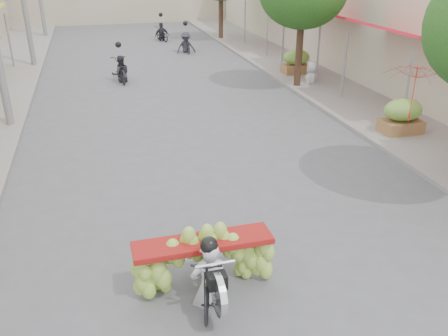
% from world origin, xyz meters
% --- Properties ---
extents(sidewalk_right, '(4.00, 60.00, 0.12)m').
position_xyz_m(sidewalk_right, '(7.00, 15.00, 0.06)').
color(sidewalk_right, gray).
rests_on(sidewalk_right, ground).
extents(shophouse_row_right, '(9.77, 40.00, 6.00)m').
position_xyz_m(shophouse_row_right, '(11.99, 14.00, 3.00)').
color(shophouse_row_right, beige).
rests_on(shophouse_row_right, ground).
extents(produce_crate_mid, '(1.20, 0.88, 1.16)m').
position_xyz_m(produce_crate_mid, '(6.20, 8.00, 0.71)').
color(produce_crate_mid, brown).
rests_on(produce_crate_mid, ground).
extents(produce_crate_far, '(1.20, 0.88, 1.16)m').
position_xyz_m(produce_crate_far, '(6.20, 16.00, 0.71)').
color(produce_crate_far, brown).
rests_on(produce_crate_far, ground).
extents(banana_motorbike, '(2.28, 1.87, 2.08)m').
position_xyz_m(banana_motorbike, '(-1.25, 2.38, 0.70)').
color(banana_motorbike, black).
rests_on(banana_motorbike, ground).
extents(market_umbrella, '(2.05, 2.05, 1.63)m').
position_xyz_m(market_umbrella, '(5.78, 7.10, 2.42)').
color(market_umbrella, red).
rests_on(market_umbrella, ground).
extents(pedestrian, '(0.98, 0.95, 1.74)m').
position_xyz_m(pedestrian, '(6.19, 14.31, 0.99)').
color(pedestrian, silver).
rests_on(pedestrian, ground).
extents(bg_motorbike_a, '(0.83, 1.80, 1.95)m').
position_xyz_m(bg_motorbike_a, '(-1.52, 17.00, 0.73)').
color(bg_motorbike_a, black).
rests_on(bg_motorbike_a, ground).
extents(bg_motorbike_b, '(1.10, 1.57, 1.95)m').
position_xyz_m(bg_motorbike_b, '(2.45, 22.52, 0.87)').
color(bg_motorbike_b, black).
rests_on(bg_motorbike_b, ground).
extents(bg_motorbike_c, '(1.08, 1.65, 1.95)m').
position_xyz_m(bg_motorbike_c, '(1.74, 26.68, 0.81)').
color(bg_motorbike_c, black).
rests_on(bg_motorbike_c, ground).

